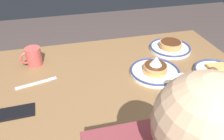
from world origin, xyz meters
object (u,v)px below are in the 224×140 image
Objects in this scene: plate_near_main at (170,47)px; plate_far_companion at (155,70)px; cell_phone at (16,112)px; plate_center_pancakes at (216,71)px; coffee_mug at (33,56)px; butter_knife at (154,123)px; fork_near at (37,83)px; drinking_glass at (182,92)px.

plate_far_companion reaches higher than plate_near_main.
plate_near_main is 0.89m from cell_phone.
coffee_mug reaches higher than plate_center_pancakes.
coffee_mug is at bearing -50.80° from butter_knife.
plate_near_main is 0.31m from plate_center_pancakes.
plate_far_companion reaches higher than coffee_mug.
plate_center_pancakes is at bearing -151.35° from butter_knife.
cell_phone reaches higher than fork_near.
coffee_mug is 0.76× the size of cell_phone.
plate_center_pancakes is 1.02× the size of butter_knife.
plate_near_main is 1.26× the size of fork_near.
plate_near_main is at bearing -168.39° from fork_near.
coffee_mug is at bearing -1.88° from plate_near_main.
fork_near is at bearing -5.90° from plate_far_companion.
plate_near_main is 1.09× the size of plate_center_pancakes.
plate_center_pancakes is 0.93m from cell_phone.
plate_near_main is 0.96× the size of plate_far_companion.
plate_far_companion is at bearing -84.72° from drinking_glass.
drinking_glass reaches higher than coffee_mug.
drinking_glass is (0.27, 0.14, 0.04)m from plate_center_pancakes.
plate_far_companion reaches higher than butter_knife.
coffee_mug reaches higher than fork_near.
plate_far_companion is at bearing 48.84° from plate_near_main.
coffee_mug reaches higher than plate_near_main.
plate_far_companion is at bearing 174.10° from fork_near.
plate_near_main is 0.28m from plate_far_companion.
fork_near is 0.56m from butter_knife.
drinking_glass is 0.65× the size of fork_near.
butter_knife is at bearing 157.98° from cell_phone.
butter_knife is (-0.44, 0.54, -0.05)m from coffee_mug.
plate_near_main is 0.46m from drinking_glass.
coffee_mug is 0.52× the size of butter_knife.
drinking_glass is 0.57× the size of butter_knife.
cell_phone is (0.66, -0.10, -0.05)m from drinking_glass.
plate_near_main is 0.61m from butter_knife.
coffee_mug is (0.76, -0.02, 0.03)m from plate_near_main.
coffee_mug is at bearing -19.82° from plate_center_pancakes.
plate_near_main is 1.94× the size of drinking_glass.
plate_near_main is 1.11× the size of butter_knife.
plate_near_main is 1.64× the size of cell_phone.
butter_knife is (-0.43, 0.36, -0.00)m from fork_near.
plate_center_pancakes reaches higher than butter_knife.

